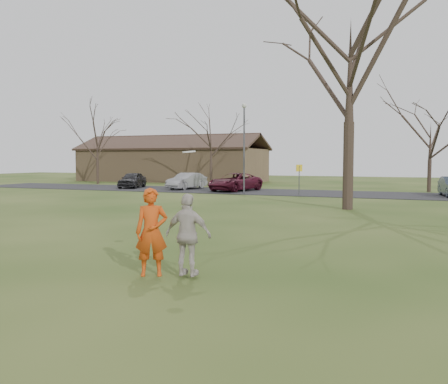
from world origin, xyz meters
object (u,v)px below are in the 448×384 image
Objects in this scene: player_defender at (152,232)px; car_1 at (187,181)px; building at (172,164)px; car_2 at (235,182)px; catching_play at (188,235)px; big_tree at (350,62)px; car_0 at (132,180)px; lamp_post at (244,137)px.

car_1 is (-11.87, 25.32, -0.23)m from player_defender.
car_2 is at bearing -46.45° from building.
player_defender is 0.82m from catching_play.
player_defender is 0.09× the size of building.
building is (-20.74, 37.76, 1.03)m from catching_play.
big_tree reaches higher than player_defender.
car_0 is 13.05m from building.
car_0 is 0.19× the size of building.
building is at bearing 90.47° from player_defender.
lamp_post is at bearing -29.24° from car_0.
catching_play reaches higher than car_0.
car_1 is 0.28× the size of big_tree.
lamp_post is (5.94, -3.00, 3.28)m from car_1.
car_1 is (5.03, 0.14, -0.01)m from car_0.
building reaches higher than car_0.
car_2 is at bearing 133.95° from big_tree.
car_0 is 0.80× the size of car_2.
building is (-8.06, 12.50, 1.25)m from car_1.
car_1 is at bearing 116.66° from catching_play.
car_1 is 0.63× the size of lamp_post.
lamp_post reaches higher than player_defender.
car_2 is at bearing 2.68° from car_1.
car_0 is at bearing -167.45° from car_2.
player_defender is 0.38× the size of car_2.
car_0 is 22.52m from big_tree.
player_defender is 0.72× the size of catching_play.
catching_play is 0.41× the size of lamp_post.
big_tree is (1.26, 14.76, 6.10)m from catching_play.
car_2 is 0.34× the size of big_tree.
car_0 is 0.28× the size of big_tree.
car_2 is at bearing 108.64° from catching_play.
lamp_post is (10.97, -2.87, 3.27)m from car_0.
player_defender is at bearing -75.13° from lamp_post.
car_0 is (-16.90, 25.18, -0.22)m from player_defender.
catching_play is at bearing -69.41° from car_0.
car_1 is 28.26m from catching_play.
lamp_post is at bearing -41.88° from car_2.
building is at bearing 132.72° from car_1.
car_1 is at bearing 87.80° from player_defender.
car_0 is at bearing 165.35° from lamp_post.
lamp_post is at bearing 106.85° from catching_play.
lamp_post is at bearing 77.56° from player_defender.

